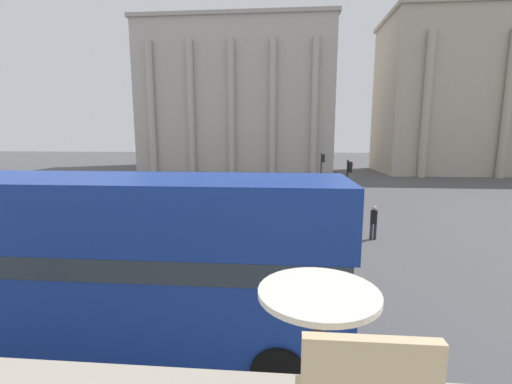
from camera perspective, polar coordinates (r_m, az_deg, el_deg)
double_decker_bus at (r=8.56m, az=-25.52°, el=-9.59°), size 11.14×2.63×4.04m
cafe_dining_table at (r=1.86m, az=10.22°, el=-21.26°), size 0.60×0.60×0.73m
plaza_building_left at (r=53.73m, az=-2.91°, el=15.15°), size 27.69×15.15×20.67m
traffic_light_near at (r=14.27m, az=-9.77°, el=-2.07°), size 0.42×0.24×3.21m
traffic_light_mid at (r=23.04m, az=15.15°, el=2.31°), size 0.42×0.24×3.36m
traffic_light_far at (r=31.21m, az=10.96°, el=4.24°), size 0.42×0.24×3.37m
pedestrian_red at (r=25.34m, az=-3.57°, el=0.47°), size 0.32×0.32×1.74m
pedestrian_black at (r=17.27m, az=19.02°, el=-4.48°), size 0.32×0.32×1.64m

